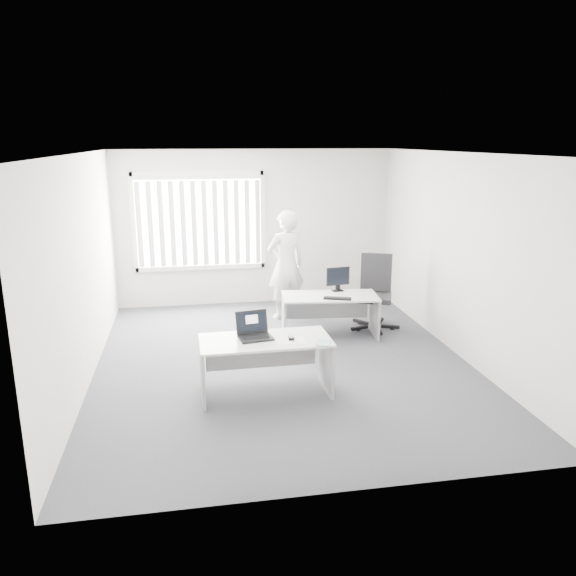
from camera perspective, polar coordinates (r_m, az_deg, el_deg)
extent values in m
plane|color=#54555B|center=(7.79, -0.56, -7.49)|extent=(6.00, 6.00, 0.00)
cube|color=silver|center=(10.30, -3.37, 6.12)|extent=(5.00, 0.02, 2.80)
cube|color=silver|center=(4.56, 5.68, -5.34)|extent=(5.00, 0.02, 2.80)
cube|color=silver|center=(7.40, -20.07, 1.73)|extent=(0.02, 6.00, 2.80)
cube|color=silver|center=(8.16, 17.02, 3.16)|extent=(0.02, 6.00, 2.80)
cube|color=white|center=(7.21, -0.62, 13.55)|extent=(5.00, 6.00, 0.02)
cube|color=silver|center=(10.17, -9.00, 6.70)|extent=(2.32, 0.06, 1.76)
cube|color=silver|center=(6.61, -2.33, -5.33)|extent=(1.54, 0.74, 0.03)
cube|color=#98989A|center=(6.68, -8.71, -8.51)|extent=(0.05, 0.66, 0.67)
cube|color=#98989A|center=(6.88, 3.91, -7.64)|extent=(0.05, 0.66, 0.67)
cube|color=silver|center=(8.58, 4.29, -0.84)|extent=(1.51, 0.83, 0.03)
cube|color=#98989A|center=(8.61, -0.41, -3.04)|extent=(0.10, 0.62, 0.63)
cube|color=#98989A|center=(8.80, 8.81, -2.82)|extent=(0.10, 0.62, 0.63)
cylinder|color=black|center=(9.21, 8.69, -3.80)|extent=(0.87, 0.87, 0.09)
cylinder|color=black|center=(9.14, 8.74, -2.53)|extent=(0.08, 0.08, 0.52)
cube|color=black|center=(9.07, 8.81, -0.96)|extent=(0.67, 0.67, 0.08)
cube|color=black|center=(9.20, 8.95, 1.59)|extent=(0.49, 0.24, 0.62)
imported|color=silver|center=(9.43, -0.22, 2.36)|extent=(0.77, 0.61, 1.84)
cube|color=white|center=(6.55, 0.32, -5.37)|extent=(0.34, 0.25, 0.00)
cube|color=white|center=(6.49, 3.61, -5.56)|extent=(0.23, 0.26, 0.01)
cube|color=black|center=(8.39, 5.04, -1.06)|extent=(0.43, 0.27, 0.02)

